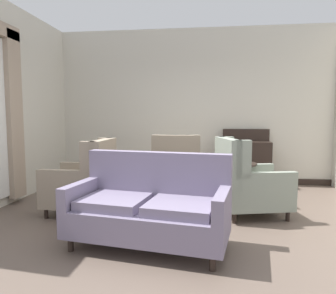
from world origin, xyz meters
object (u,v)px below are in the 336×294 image
object	(u,v)px
porcelain_vase	(168,172)
armchair_foreground_right	(176,169)
coffee_table	(169,188)
armchair_back_corner	(85,182)
armchair_beside_settee	(246,183)
side_table	(236,180)
settee	(150,208)
sideboard	(246,161)

from	to	relation	value
porcelain_vase	armchair_foreground_right	xyz separation A→B (m)	(-0.03, 1.40, -0.19)
coffee_table	armchair_back_corner	size ratio (longest dim) A/B	0.83
armchair_beside_settee	side_table	xyz separation A→B (m)	(-0.10, 0.42, -0.04)
coffee_table	porcelain_vase	distance (m)	0.22
settee	side_table	world-z (taller)	settee
armchair_back_corner	armchair_foreground_right	distance (m)	1.78
side_table	sideboard	bearing A→B (deg)	77.73
settee	armchair_foreground_right	xyz separation A→B (m)	(0.05, 2.34, 0.03)
settee	side_table	distance (m)	1.91
side_table	armchair_beside_settee	bearing A→B (deg)	-76.99
sideboard	porcelain_vase	bearing A→B (deg)	-121.09
armchair_back_corner	sideboard	bearing A→B (deg)	130.07
settee	armchair_foreground_right	world-z (taller)	armchair_foreground_right
armchair_beside_settee	armchair_foreground_right	xyz separation A→B (m)	(-1.09, 1.16, -0.01)
sideboard	armchair_foreground_right	bearing A→B (deg)	-151.22
armchair_foreground_right	side_table	xyz separation A→B (m)	(0.99, -0.74, -0.03)
settee	side_table	bearing A→B (deg)	66.26
armchair_foreground_right	side_table	bearing A→B (deg)	139.66
settee	armchair_back_corner	size ratio (longest dim) A/B	1.67
armchair_back_corner	armchair_beside_settee	xyz separation A→B (m)	(2.25, 0.19, 0.00)
settee	armchair_beside_settee	size ratio (longest dim) A/B	1.63
porcelain_vase	settee	world-z (taller)	settee
armchair_back_corner	side_table	bearing A→B (deg)	105.98
porcelain_vase	settee	bearing A→B (deg)	-94.83
side_table	armchair_foreground_right	bearing A→B (deg)	143.49
coffee_table	armchair_beside_settee	xyz separation A→B (m)	(1.05, 0.23, 0.04)
armchair_back_corner	side_table	world-z (taller)	armchair_back_corner
coffee_table	sideboard	distance (m)	2.46
coffee_table	settee	bearing A→B (deg)	-94.97
armchair_beside_settee	sideboard	world-z (taller)	sideboard
armchair_back_corner	armchair_beside_settee	distance (m)	2.26
coffee_table	settee	size ratio (longest dim) A/B	0.50
settee	armchair_foreground_right	distance (m)	2.34
armchair_back_corner	coffee_table	bearing A→B (deg)	88.34
armchair_foreground_right	porcelain_vase	bearing A→B (deg)	87.53
armchair_beside_settee	side_table	bearing A→B (deg)	-0.74
coffee_table	armchair_foreground_right	xyz separation A→B (m)	(-0.04, 1.38, 0.03)
porcelain_vase	armchair_foreground_right	size ratio (longest dim) A/B	0.31
porcelain_vase	armchair_back_corner	xyz separation A→B (m)	(-1.19, 0.05, -0.19)
porcelain_vase	coffee_table	bearing A→B (deg)	75.86
coffee_table	side_table	bearing A→B (deg)	34.10
armchair_beside_settee	settee	bearing A→B (deg)	122.37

